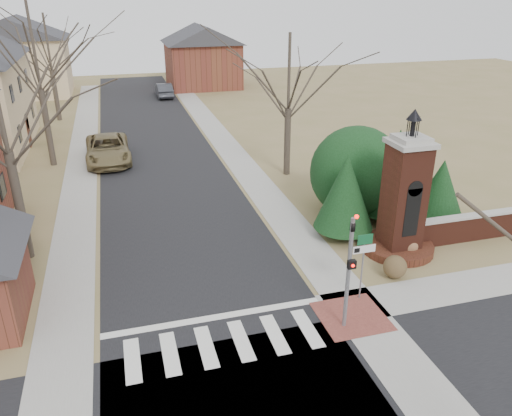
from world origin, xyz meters
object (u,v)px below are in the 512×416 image
object	(u,v)px
brick_gate_monument	(403,207)
pickup_truck	(108,149)
distant_car	(164,90)
traffic_signal_pole	(350,262)
sign_post	(364,254)

from	to	relation	value
brick_gate_monument	pickup_truck	distance (m)	20.88
pickup_truck	distant_car	world-z (taller)	pickup_truck
traffic_signal_pole	pickup_truck	bearing A→B (deg)	109.99
traffic_signal_pole	pickup_truck	world-z (taller)	traffic_signal_pole
brick_gate_monument	distant_car	bearing A→B (deg)	99.46
traffic_signal_pole	pickup_truck	distance (m)	22.59
traffic_signal_pole	distant_car	size ratio (longest dim) A/B	0.98
traffic_signal_pole	distant_car	xyz separation A→B (m)	(-1.58, 42.10, -1.83)
distant_car	pickup_truck	bearing A→B (deg)	73.42
brick_gate_monument	distant_car	xyz separation A→B (m)	(-6.28, 37.68, -1.41)
sign_post	pickup_truck	xyz separation A→B (m)	(-8.99, 19.75, -1.09)
traffic_signal_pole	sign_post	world-z (taller)	traffic_signal_pole
pickup_truck	distant_car	xyz separation A→B (m)	(6.12, 20.93, -0.11)
sign_post	pickup_truck	bearing A→B (deg)	114.48
traffic_signal_pole	brick_gate_monument	bearing A→B (deg)	43.24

